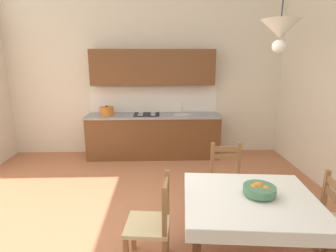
{
  "coord_description": "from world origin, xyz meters",
  "views": [
    {
      "loc": [
        0.26,
        -2.77,
        2.0
      ],
      "look_at": [
        0.39,
        1.01,
        1.06
      ],
      "focal_mm": 28.59,
      "sensor_mm": 36.0,
      "label": 1
    }
  ],
  "objects_px": {
    "fruit_bowl": "(259,190)",
    "dining_table": "(249,209)",
    "kitchen_cabinetry": "(153,116)",
    "pendant_lamp": "(280,30)",
    "dining_chair_kitchen_side": "(227,181)",
    "dining_chair_tv_side": "(152,224)"
  },
  "relations": [
    {
      "from": "dining_chair_tv_side",
      "to": "dining_table",
      "type": "bearing_deg",
      "value": -4.3
    },
    {
      "from": "fruit_bowl",
      "to": "pendant_lamp",
      "type": "xyz_separation_m",
      "value": [
        0.05,
        -0.0,
        1.42
      ]
    },
    {
      "from": "kitchen_cabinetry",
      "to": "fruit_bowl",
      "type": "distance_m",
      "value": 3.35
    },
    {
      "from": "dining_chair_kitchen_side",
      "to": "pendant_lamp",
      "type": "bearing_deg",
      "value": -84.23
    },
    {
      "from": "dining_chair_tv_side",
      "to": "fruit_bowl",
      "type": "distance_m",
      "value": 1.08
    },
    {
      "from": "fruit_bowl",
      "to": "pendant_lamp",
      "type": "bearing_deg",
      "value": -4.81
    },
    {
      "from": "pendant_lamp",
      "to": "fruit_bowl",
      "type": "bearing_deg",
      "value": 175.19
    },
    {
      "from": "dining_chair_kitchen_side",
      "to": "pendant_lamp",
      "type": "distance_m",
      "value": 2.03
    },
    {
      "from": "dining_chair_tv_side",
      "to": "pendant_lamp",
      "type": "bearing_deg",
      "value": -2.51
    },
    {
      "from": "kitchen_cabinetry",
      "to": "pendant_lamp",
      "type": "bearing_deg",
      "value": -70.79
    },
    {
      "from": "kitchen_cabinetry",
      "to": "pendant_lamp",
      "type": "height_order",
      "value": "pendant_lamp"
    },
    {
      "from": "fruit_bowl",
      "to": "dining_chair_kitchen_side",
      "type": "bearing_deg",
      "value": 92.72
    },
    {
      "from": "dining_chair_tv_side",
      "to": "pendant_lamp",
      "type": "relative_size",
      "value": 1.16
    },
    {
      "from": "kitchen_cabinetry",
      "to": "dining_chair_kitchen_side",
      "type": "bearing_deg",
      "value": -65.56
    },
    {
      "from": "fruit_bowl",
      "to": "dining_table",
      "type": "bearing_deg",
      "value": -163.01
    },
    {
      "from": "kitchen_cabinetry",
      "to": "dining_chair_kitchen_side",
      "type": "xyz_separation_m",
      "value": [
        1.01,
        -2.23,
        -0.41
      ]
    },
    {
      "from": "dining_chair_kitchen_side",
      "to": "pendant_lamp",
      "type": "xyz_separation_m",
      "value": [
        0.1,
        -0.96,
        1.79
      ]
    },
    {
      "from": "dining_table",
      "to": "dining_chair_kitchen_side",
      "type": "relative_size",
      "value": 1.41
    },
    {
      "from": "dining_chair_tv_side",
      "to": "dining_chair_kitchen_side",
      "type": "bearing_deg",
      "value": 43.15
    },
    {
      "from": "dining_chair_tv_side",
      "to": "fruit_bowl",
      "type": "relative_size",
      "value": 3.1
    },
    {
      "from": "kitchen_cabinetry",
      "to": "dining_chair_tv_side",
      "type": "height_order",
      "value": "kitchen_cabinetry"
    },
    {
      "from": "dining_chair_kitchen_side",
      "to": "fruit_bowl",
      "type": "bearing_deg",
      "value": -87.28
    }
  ]
}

